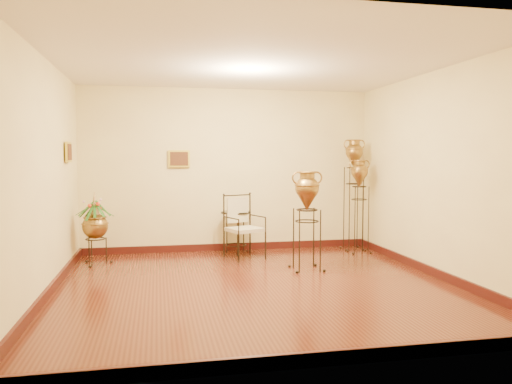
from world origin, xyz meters
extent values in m
plane|color=#582415|center=(0.00, 0.00, 0.00)|extent=(5.00, 5.00, 0.00)
cube|color=#3B110D|center=(0.00, 2.48, 0.06)|extent=(5.00, 0.04, 0.12)
cube|color=#3B110D|center=(0.00, -2.48, 0.06)|extent=(5.00, 0.04, 0.12)
cube|color=#3B110D|center=(-2.48, 0.00, 0.06)|extent=(0.04, 5.00, 0.12)
cube|color=#3B110D|center=(2.48, 0.00, 0.06)|extent=(0.04, 5.00, 0.12)
cube|color=gold|center=(-0.85, 2.46, 1.60)|extent=(0.36, 0.03, 0.29)
cube|color=gold|center=(-2.46, 1.45, 1.70)|extent=(0.03, 0.36, 0.29)
cube|color=beige|center=(0.15, 1.71, 0.47)|extent=(0.63, 0.61, 0.06)
cube|color=beige|center=(0.15, 1.71, 0.76)|extent=(0.37, 0.17, 0.40)
cylinder|color=black|center=(0.08, 2.15, 0.71)|extent=(0.49, 0.49, 0.02)
camera|label=1|loc=(-1.22, -6.09, 1.63)|focal=35.00mm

